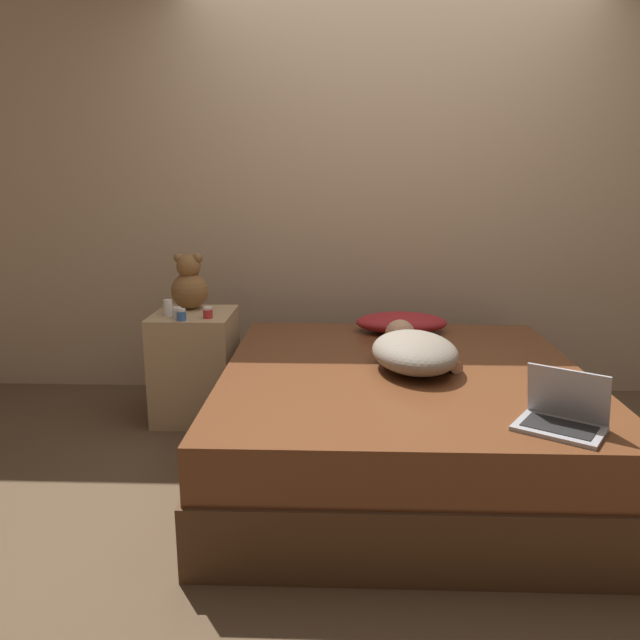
# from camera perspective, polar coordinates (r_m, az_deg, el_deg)

# --- Properties ---
(ground_plane) EXTENTS (12.00, 12.00, 0.00)m
(ground_plane) POSITION_cam_1_polar(r_m,az_deg,el_deg) (3.17, 7.30, -13.30)
(ground_plane) COLOR brown
(wall_back) EXTENTS (8.00, 0.06, 2.60)m
(wall_back) POSITION_cam_1_polar(r_m,az_deg,el_deg) (4.03, 6.33, 11.64)
(wall_back) COLOR tan
(wall_back) RESTS_ON ground_plane
(bed) EXTENTS (1.72, 1.83, 0.51)m
(bed) POSITION_cam_1_polar(r_m,az_deg,el_deg) (3.07, 7.44, -9.06)
(bed) COLOR #4C331E
(bed) RESTS_ON ground_plane
(nightstand) EXTENTS (0.45, 0.47, 0.63)m
(nightstand) POSITION_cam_1_polar(r_m,az_deg,el_deg) (3.73, -11.30, -4.09)
(nightstand) COLOR tan
(nightstand) RESTS_ON ground_plane
(pillow) EXTENTS (0.53, 0.32, 0.11)m
(pillow) POSITION_cam_1_polar(r_m,az_deg,el_deg) (3.64, 7.45, -0.24)
(pillow) COLOR maroon
(pillow) RESTS_ON bed
(person_lying) EXTENTS (0.45, 0.71, 0.17)m
(person_lying) POSITION_cam_1_polar(r_m,az_deg,el_deg) (2.99, 8.57, -2.73)
(person_lying) COLOR gray
(person_lying) RESTS_ON bed
(laptop) EXTENTS (0.36, 0.34, 0.22)m
(laptop) POSITION_cam_1_polar(r_m,az_deg,el_deg) (2.44, 21.29, -8.12)
(laptop) COLOR #9E9EA3
(laptop) RESTS_ON bed
(teddy_bear) EXTENTS (0.21, 0.21, 0.33)m
(teddy_bear) POSITION_cam_1_polar(r_m,az_deg,el_deg) (3.74, -11.85, 3.17)
(teddy_bear) COLOR brown
(teddy_bear) RESTS_ON nightstand
(bottle_white) EXTENTS (0.05, 0.05, 0.09)m
(bottle_white) POSITION_cam_1_polar(r_m,az_deg,el_deg) (3.60, -13.73, 1.08)
(bottle_white) COLOR white
(bottle_white) RESTS_ON nightstand
(bottle_clear) EXTENTS (0.05, 0.05, 0.06)m
(bottle_clear) POSITION_cam_1_polar(r_m,az_deg,el_deg) (3.52, -12.95, 0.64)
(bottle_clear) COLOR silver
(bottle_clear) RESTS_ON nightstand
(bottle_red) EXTENTS (0.05, 0.05, 0.06)m
(bottle_red) POSITION_cam_1_polar(r_m,az_deg,el_deg) (3.49, -10.22, 0.67)
(bottle_red) COLOR #B72D2D
(bottle_red) RESTS_ON nightstand
(bottle_blue) EXTENTS (0.05, 0.05, 0.07)m
(bottle_blue) POSITION_cam_1_polar(r_m,az_deg,el_deg) (3.47, -12.55, 0.47)
(bottle_blue) COLOR #3866B2
(bottle_blue) RESTS_ON nightstand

